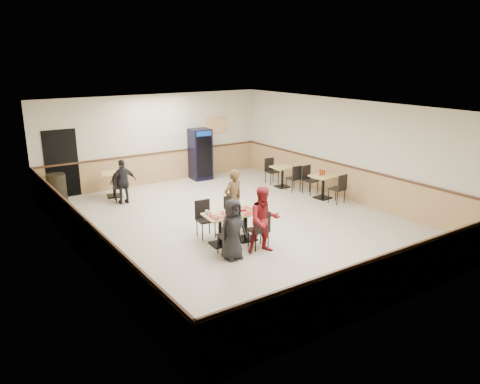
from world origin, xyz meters
TOP-DOWN VIEW (x-y plane):
  - ground at (0.00, 0.00)m, footprint 10.00×10.00m
  - room_shell at (1.78, 2.55)m, footprint 10.00×10.00m
  - main_table at (-0.78, -0.98)m, footprint 1.41×0.81m
  - main_chairs at (-0.83, -0.97)m, footprint 1.35×1.70m
  - diner_woman_left at (-1.29, -1.75)m, footprint 0.66×0.44m
  - diner_woman_right at (-0.53, -1.83)m, footprint 0.86×0.76m
  - diner_man_opposite at (-0.26, -0.21)m, footprint 0.61×0.44m
  - lone_diner at (-1.79, 3.35)m, footprint 0.80×0.38m
  - tabletop_clutter at (-0.80, -1.04)m, footprint 1.20×0.66m
  - side_table_near at (3.43, 0.42)m, footprint 0.73×0.73m
  - side_table_near_chair_south at (3.43, -0.15)m, footprint 0.46×0.46m
  - side_table_near_chair_north at (3.43, 1.00)m, footprint 0.46×0.46m
  - side_table_far at (3.20, 2.11)m, footprint 0.69×0.69m
  - side_table_far_chair_south at (3.20, 1.56)m, footprint 0.43×0.43m
  - side_table_far_chair_north at (3.20, 2.67)m, footprint 0.43×0.43m
  - condiment_caddy at (3.40, 0.47)m, footprint 0.23×0.06m
  - back_table at (-1.79, 4.20)m, footprint 0.85×0.85m
  - back_table_chair_lone at (-1.79, 3.60)m, footprint 0.53×0.53m
  - pepsi_cooler at (1.50, 4.59)m, footprint 0.72×0.73m
  - trash_bin at (-3.41, 4.55)m, footprint 0.55×0.55m

SIDE VIEW (x-z plane):
  - ground at x=0.00m, z-range 0.00..0.00m
  - trash_bin at x=-3.41m, z-range 0.00..0.86m
  - side_table_far_chair_south at x=3.20m, z-range 0.00..0.88m
  - side_table_far_chair_north at x=3.20m, z-range 0.00..0.88m
  - side_table_near_chair_south at x=3.43m, z-range 0.00..0.92m
  - side_table_near_chair_north at x=3.43m, z-range 0.00..0.92m
  - main_chairs at x=-0.83m, z-range 0.00..0.92m
  - side_table_far at x=3.20m, z-range 0.12..0.81m
  - back_table_chair_lone at x=-1.79m, z-range 0.00..0.95m
  - side_table_near at x=3.43m, z-range 0.12..0.84m
  - main_table at x=-0.78m, z-range 0.12..0.84m
  - back_table at x=-1.79m, z-range 0.12..0.87m
  - room_shell at x=1.78m, z-range -4.42..5.58m
  - lone_diner at x=-1.79m, z-range 0.00..1.32m
  - diner_woman_left at x=-1.29m, z-range 0.00..1.33m
  - tabletop_clutter at x=-0.80m, z-range 0.69..0.81m
  - diner_woman_right at x=-0.53m, z-range 0.00..1.50m
  - diner_man_opposite at x=-0.26m, z-range 0.00..1.53m
  - condiment_caddy at x=3.40m, z-range 0.71..0.91m
  - pepsi_cooler at x=1.50m, z-range 0.00..1.78m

